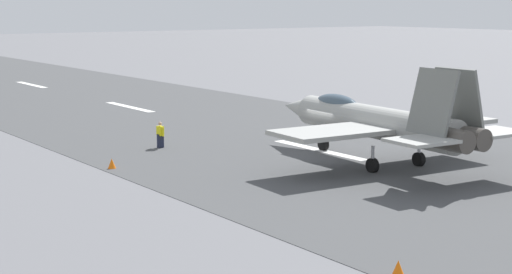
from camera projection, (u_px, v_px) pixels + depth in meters
name	position (u px, v px, depth m)	size (l,w,h in m)	color
ground_plane	(329.00, 152.00, 46.74)	(400.00, 400.00, 0.00)	slate
runway_strip	(329.00, 152.00, 46.73)	(240.00, 26.00, 0.02)	#454648
fighter_jet	(376.00, 121.00, 42.99)	(16.49, 13.35, 5.55)	#9C9D99
crew_person	(160.00, 135.00, 48.12)	(0.70, 0.36, 1.59)	#1E2338
marker_cone_near	(398.00, 269.00, 25.36)	(0.44, 0.44, 0.55)	orange
marker_cone_mid	(112.00, 164.00, 42.09)	(0.44, 0.44, 0.55)	orange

